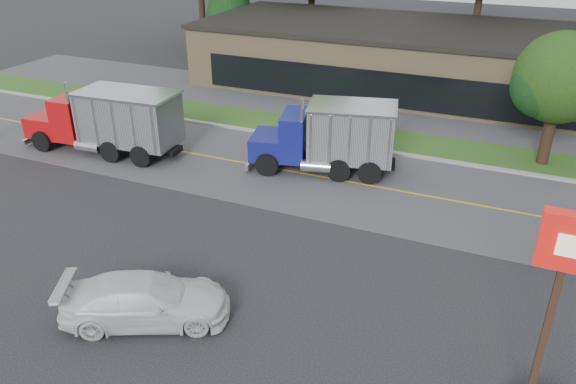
% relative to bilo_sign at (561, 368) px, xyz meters
% --- Properties ---
extents(ground, '(140.00, 140.00, 0.00)m').
position_rel_bilo_sign_xyz_m(ground, '(-10.50, 2.50, -2.02)').
color(ground, '#3A3A40').
rests_on(ground, ground).
extents(road, '(60.00, 8.00, 0.02)m').
position_rel_bilo_sign_xyz_m(road, '(-10.50, 11.50, -2.02)').
color(road, slate).
rests_on(road, ground).
extents(center_line, '(60.00, 0.12, 0.01)m').
position_rel_bilo_sign_xyz_m(center_line, '(-10.50, 11.50, -2.02)').
color(center_line, gold).
rests_on(center_line, ground).
extents(curb, '(60.00, 0.30, 0.12)m').
position_rel_bilo_sign_xyz_m(curb, '(-10.50, 15.70, -2.02)').
color(curb, '#9E9E99').
rests_on(curb, ground).
extents(grass_verge, '(60.00, 3.40, 0.03)m').
position_rel_bilo_sign_xyz_m(grass_verge, '(-10.50, 17.50, -2.02)').
color(grass_verge, '#254D1A').
rests_on(grass_verge, ground).
extents(far_parking, '(60.00, 7.00, 0.02)m').
position_rel_bilo_sign_xyz_m(far_parking, '(-10.50, 22.50, -2.02)').
color(far_parking, slate).
rests_on(far_parking, ground).
extents(strip_mall, '(32.00, 12.00, 4.00)m').
position_rel_bilo_sign_xyz_m(strip_mall, '(-8.50, 28.50, -0.02)').
color(strip_mall, tan).
rests_on(strip_mall, ground).
extents(bilo_sign, '(2.20, 1.90, 5.95)m').
position_rel_bilo_sign_xyz_m(bilo_sign, '(0.00, 0.00, 0.00)').
color(bilo_sign, '#6B6054').
rests_on(bilo_sign, ground).
extents(tree_verge, '(4.59, 4.32, 6.55)m').
position_rel_bilo_sign_xyz_m(tree_verge, '(-0.43, 17.55, 2.15)').
color(tree_verge, '#382619').
rests_on(tree_verge, ground).
extents(dump_truck_red, '(8.68, 3.19, 3.36)m').
position_rel_bilo_sign_xyz_m(dump_truck_red, '(-21.23, 10.08, -0.22)').
color(dump_truck_red, black).
rests_on(dump_truck_red, ground).
extents(dump_truck_blue, '(7.23, 4.04, 3.36)m').
position_rel_bilo_sign_xyz_m(dump_truck_blue, '(-10.02, 12.42, -0.23)').
color(dump_truck_blue, black).
rests_on(dump_truck_blue, ground).
extents(rally_car, '(5.52, 4.15, 1.49)m').
position_rel_bilo_sign_xyz_m(rally_car, '(-11.45, -0.42, -1.28)').
color(rally_car, white).
rests_on(rally_car, ground).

